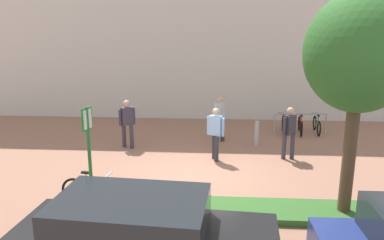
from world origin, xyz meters
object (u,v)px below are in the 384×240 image
Objects in this scene: bike_at_sign at (94,192)px; person_suited_dark at (127,121)px; bike_rack_cluster at (300,125)px; bollard_steel at (257,133)px; parking_sign_post at (89,144)px; person_casual_tan at (220,116)px; person_suited_navy at (289,130)px; person_shirt_blue at (216,131)px; tree_sidewalk at (360,54)px.

bike_at_sign is 4.56m from person_suited_dark.
bike_rack_cluster is 2.64m from bollard_steel.
bike_rack_cluster is at bearing 48.42° from parking_sign_post.
bike_at_sign is at bearing 94.10° from parking_sign_post.
bollard_steel is at bearing -17.46° from person_casual_tan.
bike_rack_cluster is (6.25, 7.05, -1.26)m from parking_sign_post.
person_casual_tan is at bearing 16.93° from person_suited_dark.
parking_sign_post reaches higher than person_suited_navy.
person_shirt_blue is (-0.13, -2.10, 0.00)m from person_casual_tan.
person_shirt_blue is (2.86, 3.39, 0.63)m from bike_at_sign.
bike_at_sign is 1.86× the size of bollard_steel.
parking_sign_post is 1.43× the size of person_casual_tan.
person_suited_dark is (-0.26, 4.68, -0.62)m from parking_sign_post.
bike_at_sign is 0.97× the size of person_casual_tan.
person_suited_navy is (-0.57, 3.82, -2.65)m from tree_sidewalk.
person_suited_navy is at bearing -39.45° from person_casual_tan.
bike_at_sign is 9.30m from bike_rack_cluster.
person_casual_tan reaches higher than bollard_steel.
bike_at_sign is 6.29m from person_casual_tan.
bollard_steel is (-1.93, -1.80, 0.10)m from bike_rack_cluster.
person_suited_navy is 1.00× the size of person_suited_dark.
person_suited_navy reaches higher than bollard_steel.
parking_sign_post is at bearing -85.90° from bike_at_sign.
person_suited_dark is at bearing 160.32° from person_shirt_blue.
bollard_steel reaches higher than bike_at_sign.
person_shirt_blue is at bearing 51.41° from parking_sign_post.
tree_sidewalk is at bearing -93.94° from bike_rack_cluster.
person_casual_tan is at bearing 140.55° from person_suited_navy.
tree_sidewalk is 5.46× the size of bollard_steel.
parking_sign_post is 1.43× the size of person_shirt_blue.
person_shirt_blue is (2.85, 3.57, -0.62)m from parking_sign_post.
tree_sidewalk is at bearing -74.57° from bollard_steel.
parking_sign_post is 6.44m from person_casual_tan.
person_suited_navy and person_shirt_blue have the same top height.
tree_sidewalk reaches higher than bike_rack_cluster.
bike_rack_cluster is (0.48, 7.02, -3.28)m from tree_sidewalk.
bollard_steel is at bearing 50.49° from parking_sign_post.
bike_rack_cluster is 3.61m from person_casual_tan.
bollard_steel is at bearing 121.92° from person_suited_navy.
person_suited_navy is at bearing 35.10° from bike_at_sign.
person_suited_dark is (-4.59, -0.56, 0.53)m from bollard_steel.
person_casual_tan and person_suited_dark have the same top height.
person_casual_tan is at bearing 116.29° from tree_sidewalk.
parking_sign_post is 2.73× the size of bollard_steel.
person_suited_dark is at bearing -160.07° from bike_rack_cluster.
person_casual_tan reaches higher than bike_rack_cluster.
tree_sidewalk is 2.86× the size of person_shirt_blue.
parking_sign_post is 4.61m from person_shirt_blue.
parking_sign_post is at bearing -131.58° from bike_rack_cluster.
parking_sign_post is 1.43× the size of person_suited_dark.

